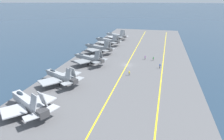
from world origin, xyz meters
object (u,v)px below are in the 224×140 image
Objects in this scene: parked_jet_second at (28,102)px; crew_green_vest at (153,59)px; parked_jet_third at (60,76)px; crew_blue_vest at (160,66)px; crew_purple_vest at (145,57)px; parked_jet_fourth at (89,58)px; crew_yellow_vest at (129,73)px; parked_jet_fifth at (98,47)px; parked_jet_sixth at (107,40)px; parked_jet_seventh at (116,35)px.

parked_jet_second is 9.23× the size of crew_green_vest.
crew_blue_vest is at bearing -53.37° from parked_jet_third.
crew_purple_vest is 0.98× the size of crew_blue_vest.
crew_green_vest is at bearing -65.66° from parked_jet_fourth.
crew_yellow_vest is (28.18, -18.69, -1.53)m from parked_jet_second.
parked_jet_fifth is 31.95m from crew_yellow_vest.
crew_yellow_vest is (11.81, -19.15, -1.55)m from parked_jet_third.
parked_jet_fourth is 9.31× the size of crew_yellow_vest.
parked_jet_third is 0.90× the size of parked_jet_sixth.
parked_jet_second reaches higher than crew_purple_vest.
parked_jet_third is 19.81m from parked_jet_fourth.
parked_jet_fourth is 0.93× the size of parked_jet_sixth.
parked_jet_fourth is (36.10, -1.33, 0.14)m from parked_jet_second.
crew_green_vest is at bearing 17.33° from crew_blue_vest.
parked_jet_seventh is 9.57× the size of crew_purple_vest.
parked_jet_sixth is 1.00× the size of parked_jet_seventh.
parked_jet_seventh is 48.83m from crew_green_vest.
parked_jet_seventh is at bearing -1.21° from parked_jet_fifth.
crew_yellow_vest is at bearing 159.60° from crew_green_vest.
crew_yellow_vest is (-7.92, -17.36, -1.67)m from parked_jet_fourth.
parked_jet_fifth is 27.01m from crew_green_vest.
crew_green_vest is at bearing -104.18° from parked_jet_fifth.
parked_jet_second is at bearing 155.00° from crew_purple_vest.
crew_purple_vest reaches higher than crew_green_vest.
parked_jet_third is 0.96× the size of parked_jet_fourth.
parked_jet_fourth is 24.09m from crew_purple_vest.
parked_jet_fifth reaches higher than crew_blue_vest.
parked_jet_second reaches higher than parked_jet_third.
parked_jet_fifth is at bearing 36.73° from crew_yellow_vest.
parked_jet_fourth is 52.74m from parked_jet_seventh.
crew_blue_vest is (-15.77, -28.99, -1.63)m from parked_jet_fifth.
parked_jet_seventh is (52.73, 0.98, -0.27)m from parked_jet_fourth.
parked_jet_fifth is at bearing -0.11° from parked_jet_third.
parked_jet_third is 54.33m from parked_jet_sixth.
parked_jet_seventh reaches higher than crew_blue_vest.
parked_jet_sixth is 46.66m from crew_yellow_vest.
crew_green_vest is (18.97, -7.05, 0.00)m from crew_yellow_vest.
crew_blue_vest is (-32.72, -29.06, -1.62)m from parked_jet_sixth.
crew_blue_vest is 9.60m from crew_green_vest.
parked_jet_seventh is at bearing -0.64° from parked_jet_third.
parked_jet_sixth reaches higher than crew_yellow_vest.
parked_jet_third is at bearing 179.36° from parked_jet_seventh.
parked_jet_third is 8.62× the size of crew_purple_vest.
crew_blue_vest reaches higher than crew_green_vest.
parked_jet_second is 9.27× the size of crew_yellow_vest.
parked_jet_second is at bearing 151.37° from crew_green_vest.
crew_blue_vest is at bearing -118.54° from parked_jet_fifth.
parked_jet_second reaches higher than parked_jet_seventh.
parked_jet_seventh is at bearing 1.06° from parked_jet_fourth.
crew_purple_vest is at bearing -104.62° from parked_jet_fifth.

